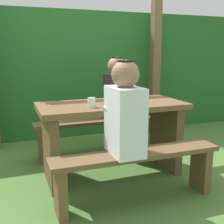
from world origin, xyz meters
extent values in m
plane|color=#487231|center=(0.00, 0.00, 0.00)|extent=(12.00, 12.00, 0.00)
cube|color=#235E25|center=(0.00, 1.74, 0.88)|extent=(6.40, 0.62, 1.77)
cube|color=brown|center=(1.11, 1.20, 1.12)|extent=(0.12, 0.12, 2.23)
cube|color=brown|center=(0.00, 0.00, 0.70)|extent=(1.40, 0.64, 0.05)
cube|color=brown|center=(-0.60, 0.00, 0.34)|extent=(0.08, 0.54, 0.68)
cube|color=brown|center=(0.60, 0.00, 0.34)|extent=(0.08, 0.54, 0.68)
cube|color=brown|center=(0.00, -0.58, 0.41)|extent=(1.40, 0.24, 0.04)
cube|color=brown|center=(-0.62, -0.58, 0.20)|extent=(0.07, 0.22, 0.39)
cube|color=brown|center=(0.62, -0.58, 0.20)|extent=(0.07, 0.22, 0.39)
cube|color=brown|center=(0.00, 0.58, 0.41)|extent=(1.40, 0.24, 0.04)
cube|color=brown|center=(-0.62, 0.58, 0.20)|extent=(0.07, 0.22, 0.39)
cube|color=brown|center=(0.62, 0.58, 0.20)|extent=(0.07, 0.22, 0.39)
cube|color=silver|center=(-0.11, -0.58, 0.69)|extent=(0.22, 0.34, 0.52)
sphere|color=#936B4C|center=(-0.11, -0.58, 1.05)|extent=(0.21, 0.21, 0.21)
cylinder|color=black|center=(-0.11, -0.58, 1.13)|extent=(0.12, 0.12, 0.02)
cylinder|color=silver|center=(-0.11, -0.44, 0.79)|extent=(0.25, 0.07, 0.15)
cube|color=black|center=(0.27, 0.58, 0.69)|extent=(0.22, 0.34, 0.52)
sphere|color=#936B4C|center=(0.27, 0.58, 1.05)|extent=(0.21, 0.21, 0.21)
cylinder|color=black|center=(0.27, 0.58, 1.13)|extent=(0.12, 0.12, 0.02)
cylinder|color=black|center=(0.27, 0.44, 0.79)|extent=(0.25, 0.07, 0.15)
cylinder|color=silver|center=(-0.24, -0.14, 0.77)|extent=(0.07, 0.07, 0.09)
cylinder|color=silver|center=(0.03, -0.12, 0.81)|extent=(0.06, 0.06, 0.17)
cylinder|color=silver|center=(0.03, -0.12, 0.93)|extent=(0.03, 0.03, 0.06)
cube|color=silver|center=(0.10, -0.01, 0.73)|extent=(0.13, 0.16, 0.01)
camera|label=1|loc=(-0.94, -2.52, 1.21)|focal=45.82mm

